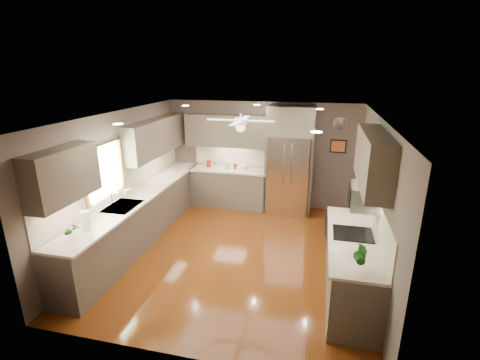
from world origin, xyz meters
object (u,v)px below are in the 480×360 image
at_px(microwave, 364,196).
at_px(paper_towel, 86,220).
at_px(bowl, 244,169).
at_px(stool, 338,227).
at_px(potted_plant_left, 72,229).
at_px(refrigerator, 289,163).
at_px(canister_d, 235,166).
at_px(canister_b, 215,165).
at_px(potted_plant_right, 361,255).
at_px(canister_a, 209,164).
at_px(soap_bottle, 128,191).
at_px(canister_c, 227,165).

height_order(microwave, paper_towel, microwave).
xyz_separation_m(bowl, stool, (2.17, -1.18, -0.73)).
relative_size(potted_plant_left, refrigerator, 0.12).
height_order(canister_d, refrigerator, refrigerator).
xyz_separation_m(canister_d, potted_plant_left, (-1.38, -3.96, 0.08)).
xyz_separation_m(canister_b, refrigerator, (1.78, -0.07, 0.18)).
bearing_deg(stool, refrigerator, 133.72).
bearing_deg(potted_plant_right, potted_plant_left, -177.75).
height_order(microwave, stool, microwave).
relative_size(canister_a, soap_bottle, 0.90).
bearing_deg(microwave, canister_c, 135.56).
xyz_separation_m(potted_plant_left, refrigerator, (2.66, 3.90, 0.11)).
bearing_deg(canister_c, paper_towel, -108.13).
bearing_deg(bowl, paper_towel, -113.62).
relative_size(soap_bottle, refrigerator, 0.08).
xyz_separation_m(canister_b, soap_bottle, (-1.00, -2.27, 0.03)).
bearing_deg(potted_plant_right, stool, 92.59).
relative_size(canister_b, paper_towel, 0.43).
height_order(refrigerator, microwave, refrigerator).
xyz_separation_m(potted_plant_right, stool, (-0.12, 2.59, -0.87)).
height_order(bowl, microwave, microwave).
relative_size(stool, paper_towel, 1.56).
relative_size(canister_a, bowl, 0.83).
height_order(soap_bottle, stool, soap_bottle).
bearing_deg(soap_bottle, canister_a, 69.79).
distance_m(canister_b, canister_d, 0.50).
bearing_deg(canister_a, canister_c, -6.23).
height_order(canister_b, microwave, microwave).
bearing_deg(soap_bottle, microwave, -7.02).
height_order(canister_b, canister_d, canister_b).
bearing_deg(potted_plant_left, stool, 36.09).
distance_m(canister_a, refrigerator, 1.95).
bearing_deg(paper_towel, potted_plant_left, -90.90).
xyz_separation_m(potted_plant_right, bowl, (-2.29, 3.78, -0.14)).
relative_size(canister_a, potted_plant_left, 0.62).
distance_m(canister_a, paper_towel, 3.75).
height_order(potted_plant_left, bowl, potted_plant_left).
xyz_separation_m(soap_bottle, microwave, (4.11, -0.51, 0.44)).
relative_size(potted_plant_left, microwave, 0.51).
xyz_separation_m(canister_b, canister_d, (0.50, -0.01, -0.01)).
bearing_deg(canister_a, canister_d, -2.04).
bearing_deg(potted_plant_right, paper_towel, 177.83).
bearing_deg(canister_d, paper_towel, -110.57).
bearing_deg(canister_a, paper_towel, -100.94).
height_order(canister_d, paper_towel, paper_towel).
distance_m(canister_d, soap_bottle, 2.71).
bearing_deg(paper_towel, soap_bottle, 95.26).
height_order(potted_plant_right, stool, potted_plant_right).
height_order(potted_plant_right, paper_towel, potted_plant_right).
relative_size(potted_plant_left, bowl, 1.34).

